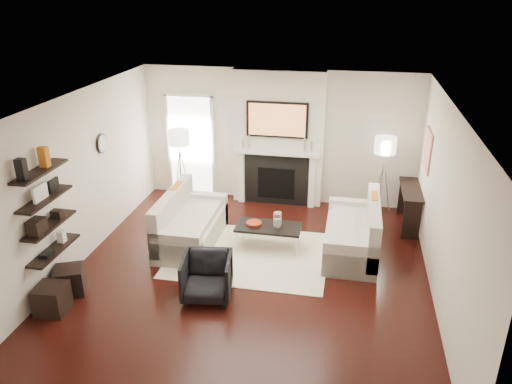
% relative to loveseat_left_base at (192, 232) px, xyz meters
% --- Properties ---
extents(room_envelope, '(6.00, 6.00, 6.00)m').
position_rel_loveseat_left_base_xyz_m(room_envelope, '(1.18, -0.82, 1.14)').
color(room_envelope, black).
rests_on(room_envelope, ground).
extents(chimney_breast, '(1.80, 0.25, 2.70)m').
position_rel_loveseat_left_base_xyz_m(chimney_breast, '(1.18, 2.06, 1.14)').
color(chimney_breast, silver).
rests_on(chimney_breast, floor).
extents(fireplace_surround, '(1.30, 0.02, 1.04)m').
position_rel_loveseat_left_base_xyz_m(fireplace_surround, '(1.18, 1.92, 0.31)').
color(fireplace_surround, black).
rests_on(fireplace_surround, floor).
extents(firebox, '(0.75, 0.02, 0.65)m').
position_rel_loveseat_left_base_xyz_m(firebox, '(1.18, 1.92, 0.24)').
color(firebox, black).
rests_on(firebox, floor).
extents(mantel_pilaster_l, '(0.12, 0.08, 1.10)m').
position_rel_loveseat_left_base_xyz_m(mantel_pilaster_l, '(0.46, 1.89, 0.34)').
color(mantel_pilaster_l, white).
rests_on(mantel_pilaster_l, floor).
extents(mantel_pilaster_r, '(0.12, 0.08, 1.10)m').
position_rel_loveseat_left_base_xyz_m(mantel_pilaster_r, '(1.90, 1.89, 0.34)').
color(mantel_pilaster_r, white).
rests_on(mantel_pilaster_r, floor).
extents(mantel_shelf, '(1.70, 0.18, 0.07)m').
position_rel_loveseat_left_base_xyz_m(mantel_shelf, '(1.18, 1.87, 0.91)').
color(mantel_shelf, white).
rests_on(mantel_shelf, chimney_breast).
extents(tv_body, '(1.20, 0.06, 0.70)m').
position_rel_loveseat_left_base_xyz_m(tv_body, '(1.18, 1.90, 1.57)').
color(tv_body, black).
rests_on(tv_body, chimney_breast).
extents(tv_screen, '(1.10, 0.00, 0.62)m').
position_rel_loveseat_left_base_xyz_m(tv_screen, '(1.18, 1.86, 1.57)').
color(tv_screen, '#BF723F').
rests_on(tv_screen, tv_body).
extents(candlestick_l_tall, '(0.04, 0.04, 0.30)m').
position_rel_loveseat_left_base_xyz_m(candlestick_l_tall, '(0.63, 1.88, 1.09)').
color(candlestick_l_tall, silver).
rests_on(candlestick_l_tall, mantel_shelf).
extents(candlestick_l_short, '(0.04, 0.04, 0.24)m').
position_rel_loveseat_left_base_xyz_m(candlestick_l_short, '(0.50, 1.88, 1.06)').
color(candlestick_l_short, silver).
rests_on(candlestick_l_short, mantel_shelf).
extents(candlestick_r_tall, '(0.04, 0.04, 0.30)m').
position_rel_loveseat_left_base_xyz_m(candlestick_r_tall, '(1.73, 1.88, 1.09)').
color(candlestick_r_tall, silver).
rests_on(candlestick_r_tall, mantel_shelf).
extents(candlestick_r_short, '(0.04, 0.04, 0.24)m').
position_rel_loveseat_left_base_xyz_m(candlestick_r_short, '(1.86, 1.88, 1.06)').
color(candlestick_r_short, silver).
rests_on(candlestick_r_short, mantel_shelf).
extents(hallway_panel, '(0.90, 0.02, 2.10)m').
position_rel_loveseat_left_base_xyz_m(hallway_panel, '(-0.67, 2.16, 0.84)').
color(hallway_panel, white).
rests_on(hallway_panel, floor).
extents(door_trim_l, '(0.06, 0.06, 2.16)m').
position_rel_loveseat_left_base_xyz_m(door_trim_l, '(-1.15, 2.14, 0.84)').
color(door_trim_l, white).
rests_on(door_trim_l, floor).
extents(door_trim_r, '(0.06, 0.06, 2.16)m').
position_rel_loveseat_left_base_xyz_m(door_trim_r, '(-0.19, 2.14, 0.84)').
color(door_trim_r, white).
rests_on(door_trim_r, floor).
extents(door_trim_top, '(1.02, 0.06, 0.06)m').
position_rel_loveseat_left_base_xyz_m(door_trim_top, '(-0.67, 2.14, 1.92)').
color(door_trim_top, white).
rests_on(door_trim_top, wall_back).
extents(rug, '(2.60, 2.00, 0.01)m').
position_rel_loveseat_left_base_xyz_m(rug, '(1.07, -0.24, -0.20)').
color(rug, '#EFE5C3').
rests_on(rug, floor).
extents(loveseat_left_base, '(0.85, 1.80, 0.42)m').
position_rel_loveseat_left_base_xyz_m(loveseat_left_base, '(0.00, 0.00, 0.00)').
color(loveseat_left_base, beige).
rests_on(loveseat_left_base, floor).
extents(loveseat_left_back, '(0.18, 1.80, 0.80)m').
position_rel_loveseat_left_base_xyz_m(loveseat_left_back, '(-0.33, 0.00, 0.32)').
color(loveseat_left_back, beige).
rests_on(loveseat_left_back, floor).
extents(loveseat_left_arm_n, '(0.85, 0.18, 0.60)m').
position_rel_loveseat_left_base_xyz_m(loveseat_left_arm_n, '(0.00, -0.81, 0.09)').
color(loveseat_left_arm_n, beige).
rests_on(loveseat_left_arm_n, floor).
extents(loveseat_left_arm_s, '(0.85, 0.18, 0.60)m').
position_rel_loveseat_left_base_xyz_m(loveseat_left_arm_s, '(0.00, 0.81, 0.09)').
color(loveseat_left_arm_s, beige).
rests_on(loveseat_left_arm_s, floor).
extents(loveseat_left_cushion, '(0.63, 1.44, 0.10)m').
position_rel_loveseat_left_base_xyz_m(loveseat_left_cushion, '(0.05, 0.00, 0.26)').
color(loveseat_left_cushion, beige).
rests_on(loveseat_left_cushion, loveseat_left_base).
extents(pillow_left_orange, '(0.10, 0.42, 0.42)m').
position_rel_loveseat_left_base_xyz_m(pillow_left_orange, '(-0.33, 0.30, 0.52)').
color(pillow_left_orange, '#B46416').
rests_on(pillow_left_orange, loveseat_left_cushion).
extents(pillow_left_charcoal, '(0.10, 0.40, 0.40)m').
position_rel_loveseat_left_base_xyz_m(pillow_left_charcoal, '(-0.33, -0.30, 0.51)').
color(pillow_left_charcoal, black).
rests_on(pillow_left_charcoal, loveseat_left_cushion).
extents(loveseat_right_base, '(0.85, 1.80, 0.42)m').
position_rel_loveseat_left_base_xyz_m(loveseat_right_base, '(2.73, 0.21, 0.00)').
color(loveseat_right_base, beige).
rests_on(loveseat_right_base, floor).
extents(loveseat_right_back, '(0.18, 1.80, 0.80)m').
position_rel_loveseat_left_base_xyz_m(loveseat_right_back, '(3.06, 0.21, 0.32)').
color(loveseat_right_back, beige).
rests_on(loveseat_right_back, floor).
extents(loveseat_right_arm_n, '(0.85, 0.18, 0.60)m').
position_rel_loveseat_left_base_xyz_m(loveseat_right_arm_n, '(2.73, -0.60, 0.09)').
color(loveseat_right_arm_n, beige).
rests_on(loveseat_right_arm_n, floor).
extents(loveseat_right_arm_s, '(0.85, 0.18, 0.60)m').
position_rel_loveseat_left_base_xyz_m(loveseat_right_arm_s, '(2.73, 1.02, 0.09)').
color(loveseat_right_arm_s, beige).
rests_on(loveseat_right_arm_s, floor).
extents(loveseat_right_cushion, '(0.63, 1.44, 0.10)m').
position_rel_loveseat_left_base_xyz_m(loveseat_right_cushion, '(2.68, 0.21, 0.26)').
color(loveseat_right_cushion, beige).
rests_on(loveseat_right_cushion, loveseat_right_base).
extents(pillow_right_orange, '(0.10, 0.42, 0.42)m').
position_rel_loveseat_left_base_xyz_m(pillow_right_orange, '(3.06, 0.51, 0.52)').
color(pillow_right_orange, '#B46416').
rests_on(pillow_right_orange, loveseat_right_cushion).
extents(pillow_right_charcoal, '(0.10, 0.40, 0.40)m').
position_rel_loveseat_left_base_xyz_m(pillow_right_charcoal, '(3.06, -0.09, 0.51)').
color(pillow_right_charcoal, black).
rests_on(pillow_right_charcoal, loveseat_right_cushion).
extents(coffee_table, '(1.10, 0.55, 0.04)m').
position_rel_loveseat_left_base_xyz_m(coffee_table, '(1.34, 0.07, 0.19)').
color(coffee_table, black).
rests_on(coffee_table, floor).
extents(coffee_leg_nw, '(0.02, 0.02, 0.38)m').
position_rel_loveseat_left_base_xyz_m(coffee_leg_nw, '(0.84, -0.15, -0.02)').
color(coffee_leg_nw, silver).
rests_on(coffee_leg_nw, floor).
extents(coffee_leg_ne, '(0.02, 0.02, 0.38)m').
position_rel_loveseat_left_base_xyz_m(coffee_leg_ne, '(1.84, -0.15, -0.02)').
color(coffee_leg_ne, silver).
rests_on(coffee_leg_ne, floor).
extents(coffee_leg_sw, '(0.02, 0.02, 0.38)m').
position_rel_loveseat_left_base_xyz_m(coffee_leg_sw, '(0.84, 0.29, -0.02)').
color(coffee_leg_sw, silver).
rests_on(coffee_leg_sw, floor).
extents(coffee_leg_se, '(0.02, 0.02, 0.38)m').
position_rel_loveseat_left_base_xyz_m(coffee_leg_se, '(1.84, 0.29, -0.02)').
color(coffee_leg_se, silver).
rests_on(coffee_leg_se, floor).
extents(hurricane_glass, '(0.14, 0.14, 0.24)m').
position_rel_loveseat_left_base_xyz_m(hurricane_glass, '(1.49, 0.07, 0.35)').
color(hurricane_glass, white).
rests_on(hurricane_glass, coffee_table).
extents(hurricane_candle, '(0.10, 0.10, 0.16)m').
position_rel_loveseat_left_base_xyz_m(hurricane_candle, '(1.49, 0.07, 0.29)').
color(hurricane_candle, white).
rests_on(hurricane_candle, coffee_table).
extents(copper_bowl, '(0.26, 0.26, 0.04)m').
position_rel_loveseat_left_base_xyz_m(copper_bowl, '(1.09, 0.07, 0.24)').
color(copper_bowl, '#B93A1E').
rests_on(copper_bowl, coffee_table).
extents(armchair, '(0.77, 0.74, 0.71)m').
position_rel_loveseat_left_base_xyz_m(armchair, '(0.72, -1.50, 0.14)').
color(armchair, black).
rests_on(armchair, floor).
extents(lamp_left_post, '(0.02, 0.02, 1.20)m').
position_rel_loveseat_left_base_xyz_m(lamp_left_post, '(-0.67, 1.46, 0.39)').
color(lamp_left_post, silver).
rests_on(lamp_left_post, floor).
extents(lamp_left_shade, '(0.40, 0.40, 0.30)m').
position_rel_loveseat_left_base_xyz_m(lamp_left_shade, '(-0.67, 1.46, 1.24)').
color(lamp_left_shade, white).
rests_on(lamp_left_shade, lamp_left_post).
extents(lamp_left_leg_a, '(0.25, 0.02, 1.23)m').
position_rel_loveseat_left_base_xyz_m(lamp_left_leg_a, '(-0.56, 1.46, 0.39)').
color(lamp_left_leg_a, silver).
rests_on(lamp_left_leg_a, floor).
extents(lamp_left_leg_b, '(0.14, 0.22, 1.23)m').
position_rel_loveseat_left_base_xyz_m(lamp_left_leg_b, '(-0.72, 1.55, 0.39)').
color(lamp_left_leg_b, silver).
rests_on(lamp_left_leg_b, floor).
extents(lamp_left_leg_c, '(0.14, 0.22, 1.23)m').
position_rel_loveseat_left_base_xyz_m(lamp_left_leg_c, '(-0.72, 1.36, 0.39)').
color(lamp_left_leg_c, silver).
rests_on(lamp_left_leg_c, floor).
extents(lamp_right_post, '(0.02, 0.02, 1.20)m').
position_rel_loveseat_left_base_xyz_m(lamp_right_post, '(3.23, 1.71, 0.39)').
color(lamp_right_post, silver).
rests_on(lamp_right_post, floor).
extents(lamp_right_shade, '(0.40, 0.40, 0.30)m').
position_rel_loveseat_left_base_xyz_m(lamp_right_shade, '(3.23, 1.71, 1.24)').
color(lamp_right_shade, white).
rests_on(lamp_right_shade, lamp_right_post).
extents(lamp_right_leg_a, '(0.25, 0.02, 1.23)m').
position_rel_loveseat_left_base_xyz_m(lamp_right_leg_a, '(3.34, 1.71, 0.39)').
color(lamp_right_leg_a, silver).
rests_on(lamp_right_leg_a, floor).
extents(lamp_right_leg_b, '(0.14, 0.22, 1.23)m').
position_rel_loveseat_left_base_xyz_m(lamp_right_leg_b, '(3.18, 1.81, 0.39)').
color(lamp_right_leg_b, silver).
rests_on(lamp_right_leg_b, floor).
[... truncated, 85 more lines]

